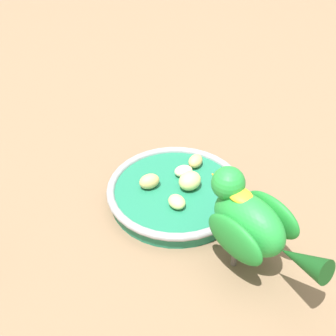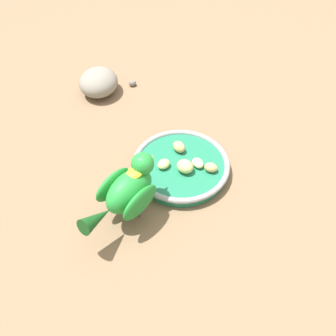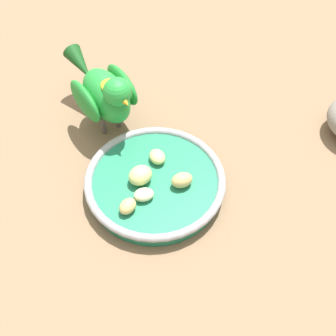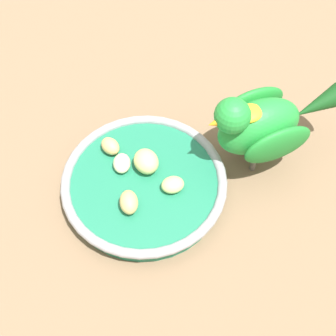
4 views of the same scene
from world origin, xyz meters
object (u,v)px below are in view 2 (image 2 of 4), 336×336
object	(u,v)px
parrot	(128,190)
rock_large	(99,82)
apple_piece_4	(211,168)
apple_piece_3	(179,147)
pebble_0	(133,83)
apple_piece_1	(185,166)
feeding_bowl	(180,168)
apple_piece_2	(164,164)
apple_piece_0	(198,163)

from	to	relation	value
parrot	rock_large	size ratio (longest dim) A/B	1.72
apple_piece_4	parrot	bearing A→B (deg)	-42.90
apple_piece_3	pebble_0	distance (m)	0.28
apple_piece_1	pebble_0	bearing A→B (deg)	-141.05
apple_piece_3	rock_large	bearing A→B (deg)	-122.28
parrot	rock_large	xyz separation A→B (m)	(-0.32, -0.20, -0.04)
apple_piece_4	rock_large	size ratio (longest dim) A/B	0.26
parrot	feeding_bowl	bearing A→B (deg)	-3.63
apple_piece_3	parrot	bearing A→B (deg)	-15.06
rock_large	apple_piece_2	bearing A→B (deg)	47.96
apple_piece_2	parrot	size ratio (longest dim) A/B	0.16
parrot	rock_large	bearing A→B (deg)	53.53
apple_piece_3	pebble_0	world-z (taller)	apple_piece_3
pebble_0	apple_piece_1	bearing A→B (deg)	38.95
feeding_bowl	parrot	bearing A→B (deg)	-24.89
apple_piece_1	pebble_0	xyz separation A→B (m)	(-0.26, -0.21, -0.03)
apple_piece_2	pebble_0	distance (m)	0.31
apple_piece_4	parrot	xyz separation A→B (m)	(0.13, -0.12, 0.04)
feeding_bowl	pebble_0	world-z (taller)	feeding_bowl
pebble_0	apple_piece_2	bearing A→B (deg)	32.46
feeding_bowl	apple_piece_1	size ratio (longest dim) A/B	5.80
apple_piece_2	apple_piece_4	bearing A→B (deg)	99.55
apple_piece_1	apple_piece_4	world-z (taller)	apple_piece_1
feeding_bowl	rock_large	bearing A→B (deg)	-126.73
pebble_0	apple_piece_0	bearing A→B (deg)	44.00
feeding_bowl	apple_piece_4	size ratio (longest dim) A/B	7.54
apple_piece_1	apple_piece_2	distance (m)	0.04
apple_piece_3	apple_piece_1	bearing A→B (deg)	28.02
apple_piece_2	apple_piece_3	xyz separation A→B (m)	(-0.05, 0.02, 0.00)
apple_piece_4	pebble_0	world-z (taller)	apple_piece_4
apple_piece_0	rock_large	bearing A→B (deg)	-122.24
apple_piece_3	parrot	xyz separation A→B (m)	(0.17, -0.04, 0.04)
apple_piece_2	feeding_bowl	bearing A→B (deg)	114.08
pebble_0	parrot	bearing A→B (deg)	20.11
apple_piece_3	apple_piece_4	world-z (taller)	apple_piece_3
apple_piece_0	apple_piece_4	distance (m)	0.03
apple_piece_0	parrot	distance (m)	0.17
apple_piece_1	apple_piece_2	world-z (taller)	apple_piece_1
apple_piece_1	pebble_0	world-z (taller)	apple_piece_1
feeding_bowl	apple_piece_0	size ratio (longest dim) A/B	7.23
apple_piece_0	apple_piece_2	world-z (taller)	apple_piece_2
apple_piece_0	apple_piece_1	bearing A→B (deg)	-44.72
apple_piece_0	apple_piece_4	bearing A→B (deg)	74.26
apple_piece_0	apple_piece_4	world-z (taller)	apple_piece_4
apple_piece_0	apple_piece_4	xyz separation A→B (m)	(0.01, 0.03, 0.00)
apple_piece_1	apple_piece_4	bearing A→B (deg)	105.00
apple_piece_2	apple_piece_3	size ratio (longest dim) A/B	0.91
feeding_bowl	pebble_0	bearing A→B (deg)	-141.55
parrot	pebble_0	size ratio (longest dim) A/B	9.32
feeding_bowl	apple_piece_4	world-z (taller)	apple_piece_4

